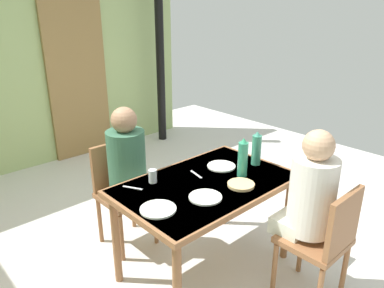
{
  "coord_description": "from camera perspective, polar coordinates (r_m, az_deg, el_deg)",
  "views": [
    {
      "loc": [
        -1.44,
        -1.8,
        1.93
      ],
      "look_at": [
        0.22,
        0.0,
        1.0
      ],
      "focal_mm": 34.2,
      "sensor_mm": 36.0,
      "label": 1
    }
  ],
  "objects": [
    {
      "name": "ground_plane",
      "position": [
        3.0,
        -3.25,
        -19.18
      ],
      "size": [
        7.22,
        7.22,
        0.0
      ],
      "primitive_type": "plane",
      "color": "silver"
    },
    {
      "name": "wall_back",
      "position": [
        4.83,
        -25.6,
        11.74
      ],
      "size": [
        4.59,
        0.1,
        2.67
      ],
      "primitive_type": "cube",
      "color": "#A6BF7A",
      "rests_on": "ground_plane"
    },
    {
      "name": "door_wooden",
      "position": [
        5.06,
        -17.36,
        9.24
      ],
      "size": [
        0.8,
        0.05,
        2.0
      ],
      "primitive_type": "cube",
      "color": "olive",
      "rests_on": "ground_plane"
    },
    {
      "name": "stove_pipe_column",
      "position": [
        5.38,
        -5.02,
        14.34
      ],
      "size": [
        0.12,
        0.12,
        2.67
      ],
      "primitive_type": "cylinder",
      "color": "black",
      "rests_on": "ground_plane"
    },
    {
      "name": "dining_table",
      "position": [
        2.66,
        2.21,
        -7.55
      ],
      "size": [
        1.28,
        0.82,
        0.75
      ],
      "color": "#8E5C38",
      "rests_on": "ground_plane"
    },
    {
      "name": "chair_near_diner",
      "position": [
        2.62,
        19.91,
        -13.77
      ],
      "size": [
        0.4,
        0.4,
        0.87
      ],
      "color": "#8E5C38",
      "rests_on": "ground_plane"
    },
    {
      "name": "chair_far_diner",
      "position": [
        3.14,
        -11.04,
        -6.73
      ],
      "size": [
        0.4,
        0.4,
        0.87
      ],
      "rotation": [
        0.0,
        0.0,
        3.14
      ],
      "color": "#8E5C38",
      "rests_on": "ground_plane"
    },
    {
      "name": "person_near_diner",
      "position": [
        2.53,
        17.97,
        -7.32
      ],
      "size": [
        0.3,
        0.37,
        0.77
      ],
      "color": "silver",
      "rests_on": "ground_plane"
    },
    {
      "name": "person_far_diner",
      "position": [
        2.91,
        -9.99,
        -2.72
      ],
      "size": [
        0.3,
        0.37,
        0.77
      ],
      "rotation": [
        0.0,
        0.0,
        3.14
      ],
      "color": "#3E604A",
      "rests_on": "ground_plane"
    },
    {
      "name": "water_bottle_green_near",
      "position": [
        2.69,
        7.92,
        -2.22
      ],
      "size": [
        0.07,
        0.07,
        0.3
      ],
      "color": "#34926F",
      "rests_on": "dining_table"
    },
    {
      "name": "water_bottle_green_far",
      "position": [
        2.91,
        10.02,
        -0.77
      ],
      "size": [
        0.07,
        0.07,
        0.27
      ],
      "color": "#3B9171",
      "rests_on": "dining_table"
    },
    {
      "name": "dinner_plate_near_left",
      "position": [
        2.3,
        -5.31,
        -10.08
      ],
      "size": [
        0.23,
        0.23,
        0.01
      ],
      "primitive_type": "cylinder",
      "color": "white",
      "rests_on": "dining_table"
    },
    {
      "name": "dinner_plate_near_right",
      "position": [
        2.42,
        2.1,
        -8.28
      ],
      "size": [
        0.22,
        0.22,
        0.01
      ],
      "primitive_type": "cylinder",
      "color": "white",
      "rests_on": "dining_table"
    },
    {
      "name": "dinner_plate_far_center",
      "position": [
        2.87,
        4.6,
        -3.46
      ],
      "size": [
        0.22,
        0.22,
        0.01
      ],
      "primitive_type": "cylinder",
      "color": "white",
      "rests_on": "dining_table"
    },
    {
      "name": "drinking_glass_by_near_diner",
      "position": [
        2.62,
        -6.16,
        -4.99
      ],
      "size": [
        0.06,
        0.06,
        0.1
      ],
      "primitive_type": "cylinder",
      "color": "silver",
      "rests_on": "dining_table"
    },
    {
      "name": "bread_plate_sliced",
      "position": [
        2.59,
        7.64,
        -6.29
      ],
      "size": [
        0.19,
        0.19,
        0.02
      ],
      "primitive_type": "cylinder",
      "color": "#DBB77A",
      "rests_on": "dining_table"
    },
    {
      "name": "cutlery_knife_near",
      "position": [
        2.58,
        -9.25,
        -6.76
      ],
      "size": [
        0.08,
        0.14,
        0.0
      ],
      "primitive_type": "cube",
      "rotation": [
        0.0,
        0.0,
        2.05
      ],
      "color": "silver",
      "rests_on": "dining_table"
    },
    {
      "name": "cutlery_fork_near",
      "position": [
        2.74,
        0.65,
        -4.75
      ],
      "size": [
        0.05,
        0.15,
        0.0
      ],
      "primitive_type": "cube",
      "rotation": [
        0.0,
        0.0,
        1.36
      ],
      "color": "silver",
      "rests_on": "dining_table"
    }
  ]
}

